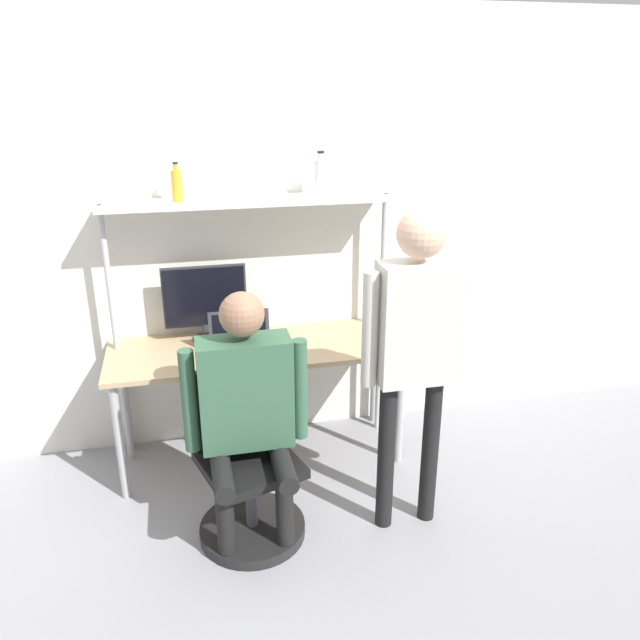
{
  "coord_description": "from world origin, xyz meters",
  "views": [
    {
      "loc": [
        -0.41,
        -3.11,
        2.28
      ],
      "look_at": [
        0.26,
        -0.2,
        1.12
      ],
      "focal_mm": 35.0,
      "sensor_mm": 36.0,
      "label": 1
    }
  ],
  "objects_px": {
    "cell_phone": "(287,354)",
    "office_chair": "(248,486)",
    "monitor": "(205,300)",
    "person_seated": "(247,402)",
    "laptop": "(241,343)",
    "bottle_amber": "(177,185)",
    "person_standing": "(415,335)",
    "bottle_clear": "(321,177)"
  },
  "relations": [
    {
      "from": "cell_phone",
      "to": "office_chair",
      "type": "height_order",
      "value": "office_chair"
    },
    {
      "from": "monitor",
      "to": "person_seated",
      "type": "xyz_separation_m",
      "value": [
        0.13,
        -0.92,
        -0.22
      ]
    },
    {
      "from": "laptop",
      "to": "bottle_amber",
      "type": "relative_size",
      "value": 1.62
    },
    {
      "from": "monitor",
      "to": "person_standing",
      "type": "relative_size",
      "value": 0.29
    },
    {
      "from": "office_chair",
      "to": "bottle_clear",
      "type": "bearing_deg",
      "value": 55.23
    },
    {
      "from": "bottle_clear",
      "to": "laptop",
      "type": "bearing_deg",
      "value": -155.8
    },
    {
      "from": "person_seated",
      "to": "bottle_amber",
      "type": "xyz_separation_m",
      "value": [
        -0.24,
        0.89,
        0.92
      ]
    },
    {
      "from": "monitor",
      "to": "bottle_clear",
      "type": "bearing_deg",
      "value": -1.68
    },
    {
      "from": "office_chair",
      "to": "laptop",
      "type": "bearing_deg",
      "value": 84.79
    },
    {
      "from": "monitor",
      "to": "office_chair",
      "type": "relative_size",
      "value": 0.55
    },
    {
      "from": "office_chair",
      "to": "bottle_amber",
      "type": "height_order",
      "value": "bottle_amber"
    },
    {
      "from": "cell_phone",
      "to": "bottle_amber",
      "type": "xyz_separation_m",
      "value": [
        -0.55,
        0.32,
        0.95
      ]
    },
    {
      "from": "office_chair",
      "to": "bottle_amber",
      "type": "bearing_deg",
      "value": 105.28
    },
    {
      "from": "office_chair",
      "to": "bottle_amber",
      "type": "distance_m",
      "value": 1.69
    },
    {
      "from": "laptop",
      "to": "bottle_amber",
      "type": "bearing_deg",
      "value": 140.15
    },
    {
      "from": "cell_phone",
      "to": "person_standing",
      "type": "height_order",
      "value": "person_standing"
    },
    {
      "from": "monitor",
      "to": "cell_phone",
      "type": "height_order",
      "value": "monitor"
    },
    {
      "from": "bottle_amber",
      "to": "laptop",
      "type": "bearing_deg",
      "value": -39.85
    },
    {
      "from": "monitor",
      "to": "laptop",
      "type": "height_order",
      "value": "monitor"
    },
    {
      "from": "laptop",
      "to": "person_seated",
      "type": "distance_m",
      "value": 0.66
    },
    {
      "from": "person_standing",
      "to": "bottle_clear",
      "type": "distance_m",
      "value": 1.18
    },
    {
      "from": "laptop",
      "to": "person_standing",
      "type": "xyz_separation_m",
      "value": [
        0.79,
        -0.72,
        0.27
      ]
    },
    {
      "from": "office_chair",
      "to": "cell_phone",
      "type": "bearing_deg",
      "value": 59.61
    },
    {
      "from": "laptop",
      "to": "cell_phone",
      "type": "bearing_deg",
      "value": -16.39
    },
    {
      "from": "person_standing",
      "to": "bottle_clear",
      "type": "xyz_separation_m",
      "value": [
        -0.25,
        0.97,
        0.63
      ]
    },
    {
      "from": "laptop",
      "to": "person_standing",
      "type": "relative_size",
      "value": 0.21
    },
    {
      "from": "office_chair",
      "to": "bottle_amber",
      "type": "relative_size",
      "value": 4.16
    },
    {
      "from": "cell_phone",
      "to": "bottle_clear",
      "type": "distance_m",
      "value": 1.05
    },
    {
      "from": "monitor",
      "to": "bottle_amber",
      "type": "height_order",
      "value": "bottle_amber"
    },
    {
      "from": "cell_phone",
      "to": "monitor",
      "type": "bearing_deg",
      "value": 142.28
    },
    {
      "from": "monitor",
      "to": "bottle_clear",
      "type": "distance_m",
      "value": 1.01
    },
    {
      "from": "person_standing",
      "to": "cell_phone",
      "type": "bearing_deg",
      "value": 129.18
    },
    {
      "from": "bottle_amber",
      "to": "person_standing",
      "type": "bearing_deg",
      "value": -41.92
    },
    {
      "from": "monitor",
      "to": "bottle_amber",
      "type": "bearing_deg",
      "value": -169.22
    },
    {
      "from": "person_seated",
      "to": "bottle_clear",
      "type": "relative_size",
      "value": 5.22
    },
    {
      "from": "bottle_clear",
      "to": "cell_phone",
      "type": "bearing_deg",
      "value": -131.24
    },
    {
      "from": "office_chair",
      "to": "bottle_clear",
      "type": "distance_m",
      "value": 1.79
    },
    {
      "from": "person_seated",
      "to": "person_standing",
      "type": "distance_m",
      "value": 0.89
    },
    {
      "from": "cell_phone",
      "to": "person_standing",
      "type": "xyz_separation_m",
      "value": [
        0.53,
        -0.65,
        0.34
      ]
    },
    {
      "from": "bottle_clear",
      "to": "person_standing",
      "type": "bearing_deg",
      "value": -75.42
    },
    {
      "from": "laptop",
      "to": "person_seated",
      "type": "xyz_separation_m",
      "value": [
        -0.04,
        -0.65,
        -0.04
      ]
    },
    {
      "from": "laptop",
      "to": "bottle_clear",
      "type": "height_order",
      "value": "bottle_clear"
    }
  ]
}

